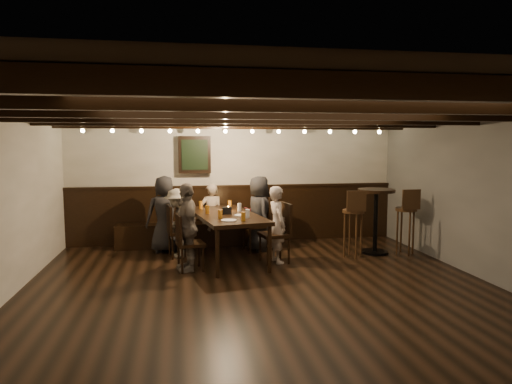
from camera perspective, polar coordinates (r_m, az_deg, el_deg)
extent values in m
plane|color=black|center=(5.97, 1.58, -13.19)|extent=(7.00, 7.00, 0.00)
plane|color=black|center=(5.65, 1.65, 10.46)|extent=(7.00, 7.00, 0.00)
plane|color=beige|center=(9.12, -2.62, 1.26)|extent=(6.50, 0.00, 6.50)
plane|color=#545552|center=(7.07, 28.45, -0.90)|extent=(0.00, 7.00, 7.00)
cube|color=black|center=(9.16, -2.57, -2.81)|extent=(6.50, 0.08, 1.10)
cube|color=black|center=(8.90, -7.50, -5.25)|extent=(3.00, 0.45, 0.45)
cube|color=black|center=(8.93, -7.68, 4.64)|extent=(0.62, 0.12, 0.72)
cube|color=black|center=(8.87, -7.67, 4.63)|extent=(0.50, 0.02, 0.58)
cube|color=black|center=(2.86, 13.23, 12.72)|extent=(6.50, 0.10, 0.16)
cube|color=black|center=(3.95, 6.62, 10.97)|extent=(6.50, 0.10, 0.16)
cube|color=black|center=(5.07, 2.93, 9.92)|extent=(6.50, 0.10, 0.16)
cube|color=black|center=(6.21, 0.60, 9.23)|extent=(6.50, 0.10, 0.16)
cube|color=black|center=(7.35, -1.00, 8.75)|extent=(6.50, 0.10, 0.16)
cube|color=black|center=(8.50, -2.17, 8.40)|extent=(6.50, 0.10, 0.16)
sphere|color=#FFE099|center=(8.57, -20.86, 7.18)|extent=(0.07, 0.07, 0.07)
sphere|color=#FFE099|center=(8.41, -11.56, 7.48)|extent=(0.07, 0.07, 0.07)
sphere|color=#FFE099|center=(8.48, -2.15, 7.59)|extent=(0.07, 0.07, 0.07)
sphere|color=#FFE099|center=(8.76, 6.88, 7.50)|extent=(0.07, 0.07, 0.07)
sphere|color=#FFE099|center=(9.24, 15.16, 7.26)|extent=(0.07, 0.07, 0.07)
cube|color=black|center=(7.72, -3.76, -2.95)|extent=(1.29, 2.23, 0.06)
cylinder|color=black|center=(6.76, -4.85, -7.68)|extent=(0.06, 0.06, 0.73)
cylinder|color=black|center=(8.64, -8.13, -4.67)|extent=(0.06, 0.06, 0.73)
cylinder|color=black|center=(7.00, 1.72, -7.18)|extent=(0.06, 0.06, 0.73)
cylinder|color=black|center=(8.83, -2.89, -4.38)|extent=(0.06, 0.06, 0.73)
cube|color=black|center=(8.06, -9.42, -5.00)|extent=(0.48, 0.48, 0.05)
cube|color=black|center=(7.99, -10.78, -3.30)|extent=(0.11, 0.41, 0.45)
cube|color=black|center=(7.20, -8.18, -6.44)|extent=(0.46, 0.46, 0.05)
cube|color=black|center=(7.12, -9.65, -4.60)|extent=(0.11, 0.40, 0.44)
cube|color=black|center=(8.40, 0.05, -4.20)|extent=(0.52, 0.52, 0.05)
cube|color=black|center=(8.42, 1.36, -2.27)|extent=(0.12, 0.45, 0.50)
cube|color=black|center=(7.57, 2.31, -5.35)|extent=(0.52, 0.52, 0.05)
cube|color=black|center=(7.60, 3.76, -3.21)|extent=(0.12, 0.45, 0.49)
imported|color=#242326|center=(8.42, -11.32, -2.71)|extent=(0.75, 0.55, 1.39)
imported|color=#A08F80|center=(8.75, -5.59, -2.89)|extent=(0.49, 0.36, 1.21)
imported|color=#4D1A1B|center=(8.85, 0.31, -2.50)|extent=(0.70, 0.59, 1.29)
imported|color=gray|center=(8.02, -9.80, -3.83)|extent=(0.57, 0.84, 1.20)
imported|color=slate|center=(7.13, -8.61, -4.35)|extent=(0.47, 0.85, 1.37)
imported|color=#242427|center=(8.38, 0.37, -2.70)|extent=(0.55, 0.74, 1.38)
imported|color=#BCAB9F|center=(7.56, 2.67, -4.07)|extent=(0.38, 0.51, 1.27)
cylinder|color=#BF7219|center=(8.31, -6.92, -1.62)|extent=(0.07, 0.07, 0.14)
cylinder|color=#BF7219|center=(8.39, -3.31, -1.51)|extent=(0.07, 0.07, 0.14)
cylinder|color=#BF7219|center=(7.73, -6.11, -2.20)|extent=(0.07, 0.07, 0.14)
cylinder|color=silver|center=(7.98, -2.07, -1.91)|extent=(0.07, 0.07, 0.14)
cylinder|color=#BF7219|center=(7.22, -4.49, -2.77)|extent=(0.07, 0.07, 0.14)
cylinder|color=silver|center=(7.24, -1.07, -2.73)|extent=(0.07, 0.07, 0.14)
cylinder|color=#BF7219|center=(6.96, -1.60, -3.09)|extent=(0.07, 0.07, 0.14)
cylinder|color=white|center=(7.01, -3.41, -3.55)|extent=(0.24, 0.24, 0.01)
cylinder|color=white|center=(7.48, -1.81, -2.93)|extent=(0.24, 0.24, 0.01)
cube|color=black|center=(7.66, -3.66, -2.33)|extent=(0.15, 0.10, 0.12)
cylinder|color=beige|center=(8.03, -3.51, -2.19)|extent=(0.05, 0.05, 0.05)
cylinder|color=black|center=(8.55, 14.61, -7.27)|extent=(0.48, 0.48, 0.04)
cylinder|color=black|center=(8.44, 14.71, -3.66)|extent=(0.08, 0.08, 1.09)
cylinder|color=black|center=(8.36, 14.81, 0.17)|extent=(0.65, 0.65, 0.05)
cylinder|color=#311C0F|center=(8.03, 12.08, -2.36)|extent=(0.37, 0.37, 0.05)
cube|color=#311C0F|center=(7.83, 12.45, -1.12)|extent=(0.33, 0.07, 0.35)
cylinder|color=#311C0F|center=(8.49, 18.25, -2.08)|extent=(0.37, 0.37, 0.05)
cube|color=#311C0F|center=(8.31, 18.85, -0.90)|extent=(0.33, 0.03, 0.35)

